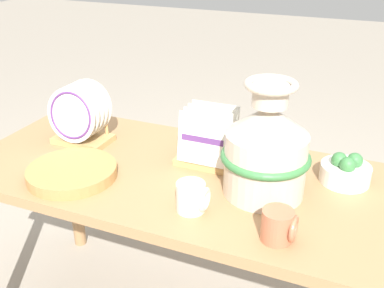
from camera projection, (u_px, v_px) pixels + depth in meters
The scene contains 8 objects.
display_table at pixel (192, 197), 1.48m from camera, with size 1.53×0.65×0.69m.
ceramic_vase at pixel (266, 148), 1.29m from camera, with size 0.26×0.26×0.35m.
dish_rack_round_plates at pixel (80, 119), 1.62m from camera, with size 0.21×0.14×0.22m.
dish_rack_square_plates at pixel (208, 145), 1.49m from camera, with size 0.21×0.14×0.19m.
wicker_charger_stack at pixel (72, 172), 1.42m from camera, with size 0.28×0.28×0.04m.
mug_cream_glaze at pixel (192, 197), 1.25m from camera, with size 0.09×0.08×0.09m.
mug_terracotta_glaze at pixel (279, 226), 1.13m from camera, with size 0.09×0.08×0.09m.
fruit_bowl at pixel (345, 171), 1.39m from camera, with size 0.15×0.15×0.10m.
Camera 1 is at (0.49, -1.16, 1.41)m, focal length 42.00 mm.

